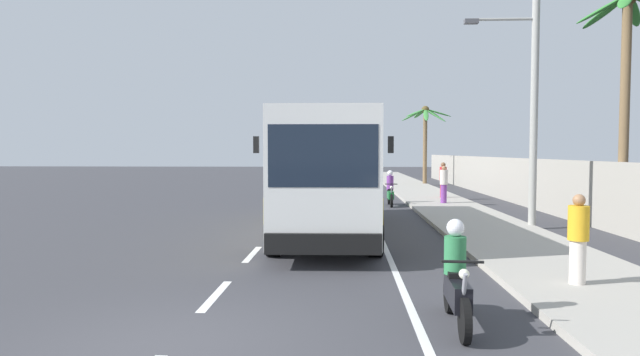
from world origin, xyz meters
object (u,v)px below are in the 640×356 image
object	(u,v)px
motorcycle_beside_bus	(456,282)
pedestrian_near_kerb	(443,179)
pedestrian_midwalk	(578,237)
palm_nearest	(626,59)
utility_pole_mid	(532,76)
motorcycle_trailing	(390,191)
palm_second	(425,127)
coach_bus_foreground	(327,169)
pedestrian_far_walk	(444,184)

from	to	relation	value
motorcycle_beside_bus	pedestrian_near_kerb	bearing A→B (deg)	80.14
pedestrian_midwalk	palm_nearest	world-z (taller)	palm_nearest
motorcycle_beside_bus	utility_pole_mid	xyz separation A→B (m)	(4.39, 9.75, 4.30)
motorcycle_trailing	palm_second	xyz separation A→B (m)	(3.85, 14.98, 3.68)
pedestrian_midwalk	palm_second	size ratio (longest dim) A/B	0.28
motorcycle_trailing	utility_pole_mid	world-z (taller)	utility_pole_mid
motorcycle_trailing	pedestrian_near_kerb	distance (m)	4.21
motorcycle_trailing	utility_pole_mid	bearing A→B (deg)	-61.88
motorcycle_beside_bus	palm_nearest	world-z (taller)	palm_nearest
palm_second	palm_nearest	bearing A→B (deg)	-83.62
pedestrian_near_kerb	pedestrian_midwalk	world-z (taller)	pedestrian_near_kerb
pedestrian_near_kerb	palm_second	distance (m)	12.49
motorcycle_beside_bus	pedestrian_midwalk	distance (m)	3.27
motorcycle_beside_bus	pedestrian_near_kerb	size ratio (longest dim) A/B	1.08
pedestrian_near_kerb	palm_second	world-z (taller)	palm_second
motorcycle_beside_bus	pedestrian_near_kerb	distance (m)	20.28
coach_bus_foreground	palm_second	xyz separation A→B (m)	(6.53, 23.24, 2.36)
pedestrian_near_kerb	pedestrian_far_walk	distance (m)	2.99
pedestrian_far_walk	utility_pole_mid	world-z (taller)	utility_pole_mid
palm_nearest	palm_second	size ratio (longest dim) A/B	1.27
motorcycle_beside_bus	pedestrian_near_kerb	world-z (taller)	pedestrian_near_kerb
pedestrian_near_kerb	palm_nearest	xyz separation A→B (m)	(3.45, -10.97, 4.23)
pedestrian_far_walk	palm_second	bearing A→B (deg)	137.66
utility_pole_mid	palm_nearest	size ratio (longest dim) A/B	1.24
palm_nearest	motorcycle_beside_bus	bearing A→B (deg)	-127.57
motorcycle_trailing	pedestrian_near_kerb	size ratio (longest dim) A/B	1.08
pedestrian_near_kerb	pedestrian_far_walk	size ratio (longest dim) A/B	1.06
coach_bus_foreground	motorcycle_beside_bus	bearing A→B (deg)	-76.05
coach_bus_foreground	palm_nearest	distance (m)	9.70
motorcycle_trailing	palm_second	distance (m)	15.90
coach_bus_foreground	utility_pole_mid	bearing A→B (deg)	8.56
palm_nearest	palm_second	world-z (taller)	palm_nearest
coach_bus_foreground	motorcycle_beside_bus	distance (m)	9.13
motorcycle_trailing	palm_second	bearing A→B (deg)	75.58
utility_pole_mid	palm_second	xyz separation A→B (m)	(-0.03, 22.25, -0.58)
pedestrian_far_walk	utility_pole_mid	distance (m)	8.37
pedestrian_midwalk	pedestrian_far_walk	distance (m)	15.05
coach_bus_foreground	pedestrian_midwalk	world-z (taller)	coach_bus_foreground
pedestrian_near_kerb	pedestrian_midwalk	xyz separation A→B (m)	(-0.90, -17.99, -0.11)
palm_nearest	motorcycle_trailing	bearing A→B (deg)	128.70
pedestrian_far_walk	motorcycle_trailing	bearing A→B (deg)	-127.02
pedestrian_near_kerb	palm_nearest	size ratio (longest dim) A/B	0.24
motorcycle_beside_bus	pedestrian_midwalk	xyz separation A→B (m)	(2.58, 1.98, 0.35)
utility_pole_mid	motorcycle_trailing	bearing A→B (deg)	118.12
coach_bus_foreground	palm_second	size ratio (longest dim) A/B	1.85
pedestrian_midwalk	motorcycle_beside_bus	bearing A→B (deg)	171.96
coach_bus_foreground	pedestrian_near_kerb	size ratio (longest dim) A/B	5.99
pedestrian_far_walk	palm_nearest	distance (m)	9.92
utility_pole_mid	palm_second	size ratio (longest dim) A/B	1.58
motorcycle_beside_bus	pedestrian_far_walk	bearing A→B (deg)	80.12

